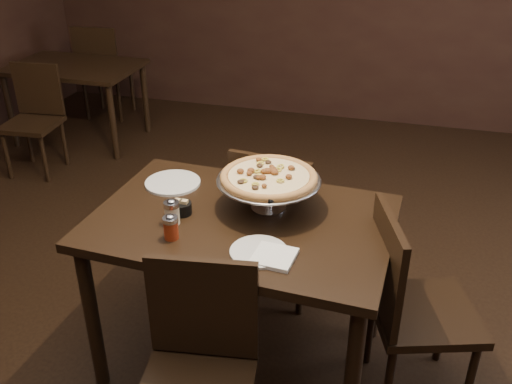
# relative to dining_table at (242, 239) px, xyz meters

# --- Properties ---
(room) EXTENTS (6.04, 7.04, 2.84)m
(room) POSITION_rel_dining_table_xyz_m (0.05, -0.02, 0.71)
(room) COLOR black
(room) RESTS_ON ground
(dining_table) EXTENTS (1.33, 0.92, 0.80)m
(dining_table) POSITION_rel_dining_table_xyz_m (0.00, 0.00, 0.00)
(dining_table) COLOR black
(dining_table) RESTS_ON ground
(background_table) EXTENTS (1.11, 0.74, 0.69)m
(background_table) POSITION_rel_dining_table_xyz_m (-2.22, 2.26, -0.10)
(background_table) COLOR black
(background_table) RESTS_ON ground
(pizza_stand) EXTENTS (0.46, 0.46, 0.19)m
(pizza_stand) POSITION_rel_dining_table_xyz_m (0.09, 0.11, 0.26)
(pizza_stand) COLOR silver
(pizza_stand) RESTS_ON dining_table
(parmesan_shaker) EXTENTS (0.07, 0.07, 0.12)m
(parmesan_shaker) POSITION_rel_dining_table_xyz_m (-0.27, -0.12, 0.16)
(parmesan_shaker) COLOR beige
(parmesan_shaker) RESTS_ON dining_table
(pepper_flake_shaker) EXTENTS (0.06, 0.06, 0.11)m
(pepper_flake_shaker) POSITION_rel_dining_table_xyz_m (-0.23, -0.23, 0.16)
(pepper_flake_shaker) COLOR maroon
(pepper_flake_shaker) RESTS_ON dining_table
(packet_caddy) EXTENTS (0.09, 0.09, 0.07)m
(packet_caddy) POSITION_rel_dining_table_xyz_m (-0.26, -0.03, 0.13)
(packet_caddy) COLOR black
(packet_caddy) RESTS_ON dining_table
(napkin_stack) EXTENTS (0.17, 0.17, 0.02)m
(napkin_stack) POSITION_rel_dining_table_xyz_m (0.21, -0.26, 0.11)
(napkin_stack) COLOR white
(napkin_stack) RESTS_ON dining_table
(plate_left) EXTENTS (0.27, 0.27, 0.01)m
(plate_left) POSITION_rel_dining_table_xyz_m (-0.41, 0.22, 0.11)
(plate_left) COLOR silver
(plate_left) RESTS_ON dining_table
(plate_near) EXTENTS (0.23, 0.23, 0.01)m
(plate_near) POSITION_rel_dining_table_xyz_m (0.14, -0.23, 0.11)
(plate_near) COLOR silver
(plate_near) RESTS_ON dining_table
(serving_spatula) EXTENTS (0.16, 0.16, 0.02)m
(serving_spatula) POSITION_rel_dining_table_xyz_m (0.18, -0.04, 0.25)
(serving_spatula) COLOR silver
(serving_spatula) RESTS_ON pizza_stand
(chair_far) EXTENTS (0.48, 0.48, 0.92)m
(chair_far) POSITION_rel_dining_table_xyz_m (0.04, 0.52, -0.19)
(chair_far) COLOR black
(chair_far) RESTS_ON ground
(chair_near) EXTENTS (0.47, 0.47, 0.90)m
(chair_near) POSITION_rel_dining_table_xyz_m (0.00, -0.58, -0.21)
(chair_near) COLOR black
(chair_near) RESTS_ON ground
(chair_side) EXTENTS (0.54, 0.54, 0.93)m
(chair_side) POSITION_rel_dining_table_xyz_m (0.74, -0.00, -0.19)
(chair_side) COLOR black
(chair_side) RESTS_ON ground
(bg_chair_far) EXTENTS (0.47, 0.47, 0.92)m
(bg_chair_far) POSITION_rel_dining_table_xyz_m (-2.26, 2.82, -0.19)
(bg_chair_far) COLOR black
(bg_chair_far) RESTS_ON ground
(bg_chair_near) EXTENTS (0.43, 0.43, 0.85)m
(bg_chair_near) POSITION_rel_dining_table_xyz_m (-2.21, 1.62, -0.23)
(bg_chair_near) COLOR black
(bg_chair_near) RESTS_ON ground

